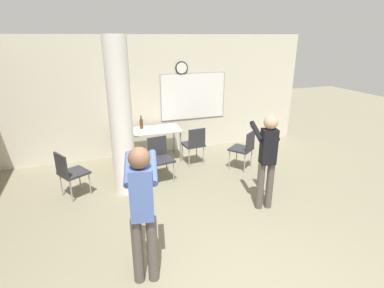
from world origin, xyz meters
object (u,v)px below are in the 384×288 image
(chair_table_right, at_px, (194,143))
(chair_table_front, at_px, (160,156))
(bottle_on_table, at_px, (141,124))
(chair_mid_room, at_px, (244,147))
(person_playing_front, at_px, (142,206))
(folding_table, at_px, (148,132))
(chair_near_pillar, at_px, (70,171))
(person_playing_side, at_px, (267,155))

(chair_table_right, bearing_deg, chair_table_front, -150.80)
(chair_table_front, bearing_deg, bottle_on_table, 97.48)
(chair_mid_room, xyz_separation_m, chair_table_front, (-1.83, 0.10, 0.00))
(chair_table_right, xyz_separation_m, person_playing_front, (-1.68, -3.06, 0.49))
(chair_table_right, xyz_separation_m, chair_table_front, (-0.90, -0.50, 0.00))
(chair_table_right, bearing_deg, bottle_on_table, 147.86)
(bottle_on_table, distance_m, chair_table_front, 1.23)
(folding_table, bearing_deg, chair_near_pillar, -143.98)
(chair_table_front, height_order, person_playing_side, person_playing_side)
(chair_mid_room, distance_m, person_playing_side, 1.62)
(chair_near_pillar, xyz_separation_m, chair_table_front, (1.68, 0.19, 0.00))
(bottle_on_table, xyz_separation_m, chair_mid_room, (1.99, -1.26, -0.36))
(bottle_on_table, height_order, chair_mid_room, bottle_on_table)
(folding_table, xyz_separation_m, chair_mid_room, (1.88, -1.10, -0.19))
(chair_table_right, xyz_separation_m, person_playing_side, (0.51, -2.10, 0.44))
(chair_table_right, distance_m, person_playing_side, 2.21)
(chair_table_right, distance_m, chair_table_front, 1.03)
(chair_table_right, distance_m, person_playing_front, 3.53)
(chair_table_front, bearing_deg, folding_table, 92.70)
(chair_near_pillar, distance_m, chair_mid_room, 3.52)
(chair_table_front, distance_m, person_playing_side, 2.18)
(chair_near_pillar, bearing_deg, chair_table_front, 6.37)
(bottle_on_table, relative_size, chair_table_front, 0.34)
(bottle_on_table, bearing_deg, chair_table_front, -82.52)
(folding_table, xyz_separation_m, chair_table_front, (0.05, -1.00, -0.19))
(chair_table_front, relative_size, person_playing_front, 0.51)
(person_playing_side, bearing_deg, folding_table, 119.37)
(chair_table_front, relative_size, person_playing_side, 0.54)
(chair_table_right, bearing_deg, chair_near_pillar, -165.01)
(folding_table, height_order, person_playing_front, person_playing_front)
(folding_table, height_order, chair_table_front, chair_table_front)
(chair_table_front, xyz_separation_m, person_playing_front, (-0.77, -2.56, 0.49))
(bottle_on_table, bearing_deg, person_playing_front, -99.46)
(person_playing_front, bearing_deg, chair_table_front, 73.16)
(bottle_on_table, bearing_deg, person_playing_side, -60.43)
(person_playing_side, bearing_deg, chair_near_pillar, 155.52)
(chair_near_pillar, height_order, person_playing_side, person_playing_side)
(chair_near_pillar, distance_m, person_playing_front, 2.59)
(chair_mid_room, relative_size, chair_table_right, 1.00)
(chair_table_right, relative_size, person_playing_side, 0.54)
(chair_mid_room, relative_size, chair_table_front, 1.00)
(chair_mid_room, bearing_deg, chair_table_front, 177.00)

